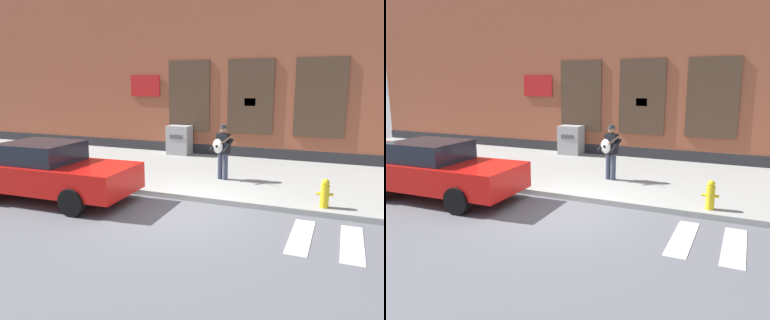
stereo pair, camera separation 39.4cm
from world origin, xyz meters
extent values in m
plane|color=#56565B|center=(0.00, 0.00, 0.00)|extent=(160.00, 160.00, 0.00)
cube|color=gray|center=(0.00, 3.80, 0.07)|extent=(28.00, 5.85, 0.14)
cube|color=brown|center=(0.00, 8.73, 3.91)|extent=(28.00, 4.00, 7.82)
cube|color=#28282B|center=(0.00, 6.71, 0.28)|extent=(28.00, 0.04, 0.55)
cube|color=#473323|center=(-2.59, 6.70, 2.54)|extent=(1.81, 0.06, 2.90)
cube|color=black|center=(-2.59, 6.69, 2.54)|extent=(1.69, 0.03, 2.78)
cube|color=#473323|center=(0.00, 6.70, 2.54)|extent=(1.81, 0.06, 2.90)
cube|color=black|center=(0.00, 6.69, 2.54)|extent=(1.69, 0.03, 2.78)
cube|color=#473323|center=(2.59, 6.70, 2.54)|extent=(1.81, 0.06, 2.90)
cube|color=black|center=(2.59, 6.69, 2.54)|extent=(1.69, 0.03, 2.78)
cube|color=red|center=(-4.64, 6.69, 2.95)|extent=(1.40, 0.04, 0.90)
cube|color=yellow|center=(0.00, 6.68, 2.34)|extent=(0.44, 0.02, 0.30)
cube|color=silver|center=(2.84, -0.42, 0.01)|extent=(0.42, 1.90, 0.01)
cube|color=silver|center=(3.79, -0.42, 0.01)|extent=(0.42, 1.90, 0.01)
cube|color=red|center=(-3.60, -0.35, 0.67)|extent=(4.67, 2.01, 0.68)
cube|color=black|center=(-3.85, -0.36, 1.27)|extent=(1.90, 1.65, 0.52)
cube|color=silver|center=(-1.36, 0.30, 0.74)|extent=(0.07, 0.24, 0.12)
cube|color=red|center=(-5.88, 0.13, 0.74)|extent=(0.07, 0.24, 0.12)
cube|color=silver|center=(-1.32, -0.84, 0.74)|extent=(0.07, 0.24, 0.12)
cylinder|color=black|center=(-2.30, 0.57, 0.33)|extent=(0.67, 0.26, 0.66)
cylinder|color=black|center=(-2.24, -1.18, 0.33)|extent=(0.67, 0.26, 0.66)
cylinder|color=black|center=(-4.97, 0.47, 0.33)|extent=(0.67, 0.26, 0.66)
cylinder|color=#33384C|center=(0.21, 2.89, 0.55)|extent=(0.15, 0.15, 0.82)
cylinder|color=#33384C|center=(0.03, 2.92, 0.55)|extent=(0.15, 0.15, 0.82)
cube|color=black|center=(0.12, 2.92, 1.26)|extent=(0.43, 0.32, 0.60)
sphere|color=#9E7051|center=(0.12, 2.92, 1.67)|extent=(0.22, 0.22, 0.22)
cylinder|color=#333338|center=(0.12, 2.92, 1.73)|extent=(0.28, 0.28, 0.02)
cylinder|color=#333338|center=(0.12, 2.92, 1.78)|extent=(0.18, 0.18, 0.09)
cylinder|color=black|center=(0.32, 2.75, 1.22)|extent=(0.23, 0.52, 0.39)
cylinder|color=black|center=(-0.14, 2.89, 1.22)|extent=(0.23, 0.52, 0.39)
ellipsoid|color=silver|center=(-0.01, 2.77, 1.19)|extent=(0.38, 0.22, 0.44)
cylinder|color=black|center=(-0.02, 2.71, 1.19)|extent=(0.09, 0.03, 0.09)
cylinder|color=brown|center=(0.24, 2.67, 1.37)|extent=(0.46, 0.17, 0.34)
cube|color=#9E9E9E|center=(-2.85, 6.28, 0.74)|extent=(0.94, 0.70, 1.19)
cube|color=#4C4C4C|center=(-2.85, 5.92, 0.92)|extent=(0.57, 0.02, 0.16)
cylinder|color=gold|center=(3.18, 1.23, 0.42)|extent=(0.20, 0.20, 0.55)
sphere|color=gold|center=(3.18, 1.23, 0.75)|extent=(0.18, 0.18, 0.18)
cylinder|color=gold|center=(3.04, 1.23, 0.47)|extent=(0.10, 0.07, 0.07)
cylinder|color=gold|center=(3.32, 1.23, 0.47)|extent=(0.10, 0.07, 0.07)
camera|label=1|loc=(3.49, -7.82, 3.01)|focal=35.00mm
camera|label=2|loc=(3.85, -7.66, 3.01)|focal=35.00mm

